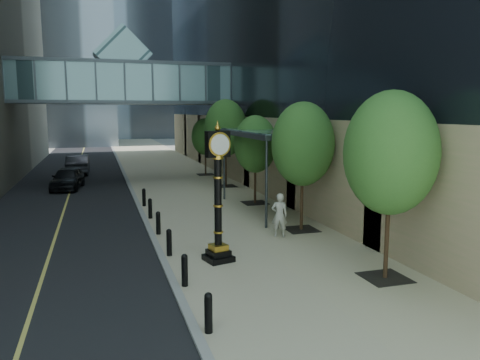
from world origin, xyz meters
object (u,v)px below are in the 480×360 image
car_near (67,178)px  car_far (78,164)px  street_clock (218,203)px  pedestrian (279,215)px

car_near → car_far: bearing=94.8°
street_clock → car_near: (-6.08, 18.50, -1.38)m
street_clock → car_near: street_clock is taller
street_clock → car_far: 27.24m
street_clock → pedestrian: size_ratio=2.57×
pedestrian → car_near: size_ratio=0.42×
pedestrian → car_near: 18.63m
pedestrian → car_near: pedestrian is taller
pedestrian → car_near: bearing=-41.7°
car_near → car_far: car_far is taller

